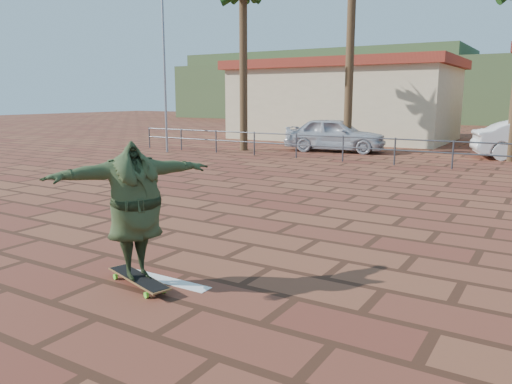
% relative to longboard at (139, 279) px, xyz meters
% --- Properties ---
extents(ground, '(120.00, 120.00, 0.00)m').
position_rel_longboard_xyz_m(ground, '(-0.53, 1.54, -0.10)').
color(ground, brown).
rests_on(ground, ground).
extents(paint_stripe, '(1.40, 0.22, 0.01)m').
position_rel_longboard_xyz_m(paint_stripe, '(0.17, 0.34, -0.10)').
color(paint_stripe, white).
rests_on(paint_stripe, ground).
extents(guardrail, '(24.06, 0.06, 1.00)m').
position_rel_longboard_xyz_m(guardrail, '(-0.53, 13.54, 0.58)').
color(guardrail, '#47494F').
rests_on(guardrail, ground).
extents(flagpole, '(1.30, 0.10, 8.00)m').
position_rel_longboard_xyz_m(flagpole, '(-10.41, 12.54, 4.54)').
color(flagpole, gray).
rests_on(flagpole, ground).
extents(building_west, '(12.60, 7.60, 4.50)m').
position_rel_longboard_xyz_m(building_west, '(-6.53, 23.54, 2.18)').
color(building_west, beige).
rests_on(building_west, ground).
extents(hill_front, '(70.00, 18.00, 6.00)m').
position_rel_longboard_xyz_m(hill_front, '(-0.53, 51.54, 2.90)').
color(hill_front, '#384C28').
rests_on(hill_front, ground).
extents(hill_back, '(35.00, 14.00, 8.00)m').
position_rel_longboard_xyz_m(hill_back, '(-22.53, 57.54, 3.90)').
color(hill_back, '#384C28').
rests_on(hill_back, ground).
extents(longboard, '(1.26, 0.63, 0.12)m').
position_rel_longboard_xyz_m(longboard, '(0.00, 0.00, 0.00)').
color(longboard, olive).
rests_on(longboard, ground).
extents(skateboarder, '(1.45, 2.26, 1.79)m').
position_rel_longboard_xyz_m(skateboarder, '(-0.00, 0.00, 0.92)').
color(skateboarder, '#303F22').
rests_on(skateboarder, longboard).
extents(car_silver, '(4.72, 2.48, 1.53)m').
position_rel_longboard_xyz_m(car_silver, '(-4.19, 16.75, 0.67)').
color(car_silver, silver).
rests_on(car_silver, ground).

